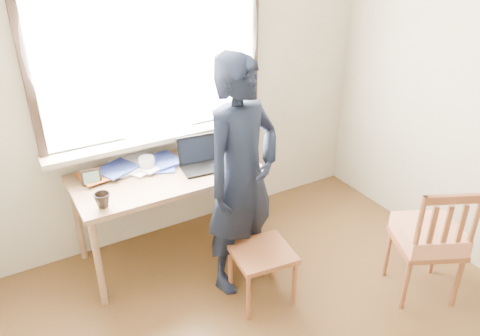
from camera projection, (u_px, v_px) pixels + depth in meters
room_shell at (323, 118)px, 2.17m from camera, size 3.52×4.02×2.61m
desk at (167, 182)px, 3.59m from camera, size 1.41×0.70×0.75m
laptop at (201, 160)px, 3.63m from camera, size 0.36×0.30×0.23m
mug_white at (147, 163)px, 3.59m from camera, size 0.18×0.18×0.10m
mug_dark at (102, 200)px, 3.11m from camera, size 0.15×0.15×0.10m
mouse at (226, 162)px, 3.67m from camera, size 0.09×0.07×0.04m
desk_clutter at (130, 166)px, 3.61m from camera, size 0.66×0.47×0.04m
book_a at (114, 171)px, 3.55m from camera, size 0.21×0.27×0.03m
book_b at (193, 152)px, 3.85m from camera, size 0.24×0.28×0.02m
picture_frame at (91, 178)px, 3.37m from camera, size 0.14×0.03×0.11m
work_chair at (262, 258)px, 3.28m from camera, size 0.45×0.44×0.42m
side_chair at (429, 237)px, 3.27m from camera, size 0.57×0.56×0.93m
person at (242, 178)px, 3.23m from camera, size 0.73×0.58×1.75m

